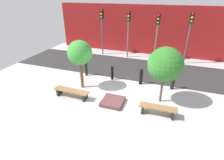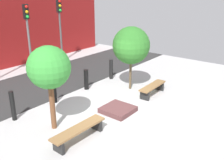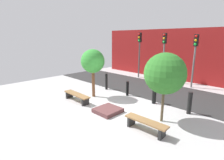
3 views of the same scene
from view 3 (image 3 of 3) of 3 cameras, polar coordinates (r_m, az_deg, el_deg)
The scene contains 15 objects.
ground_plane at distance 8.44m, azimuth -0.92°, elevation -10.27°, with size 18.00×18.00×0.00m, color #B3B3B3.
road_strip at distance 11.99m, azimuth 15.35°, elevation -3.39°, with size 18.00×3.99×0.01m, color #2D2D2D.
building_facade at distance 15.08m, azimuth 23.28°, elevation 7.42°, with size 16.20×0.50×4.12m, color maroon.
bench_left at distance 9.80m, azimuth -11.42°, elevation -5.08°, with size 1.95×0.46×0.43m.
bench_right at distance 6.81m, azimuth 10.97°, elevation -13.78°, with size 1.71×0.44×0.44m.
planter_bed at distance 8.35m, azimuth -1.37°, elevation -9.87°, with size 1.08×1.11×0.19m, color brown.
tree_behind_left_bench at distance 10.08m, azimuth -6.29°, elevation 6.02°, with size 1.36×1.36×2.80m.
tree_behind_right_bench at distance 7.22m, azimuth 16.88°, elevation 1.99°, with size 1.66×1.66×2.88m.
bollard_far_left at distance 11.76m, azimuth -1.85°, elevation -0.48°, with size 0.17×0.17×1.09m, color black.
bollard_left at distance 10.57m, azimuth 5.05°, elevation -2.79°, with size 0.16×0.16×0.87m, color black.
bollard_center at distance 9.55m, azimuth 13.62°, elevation -4.75°, with size 0.21×0.21×0.94m, color black.
bollard_right at distance 8.79m, azimuth 24.01°, elevation -6.89°, with size 0.20×0.20×1.03m, color black.
traffic_light_west at distance 15.28m, azimuth 8.95°, elevation 10.59°, with size 0.28×0.27×3.82m.
traffic_light_mid_west at distance 14.06m, azimuth 16.61°, elevation 9.74°, with size 0.28×0.27×3.75m.
traffic_light_mid_east at distance 13.13m, azimuth 25.46°, elevation 8.41°, with size 0.28×0.27×3.64m.
Camera 3 is at (5.52, -5.38, 3.44)m, focal length 28.00 mm.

